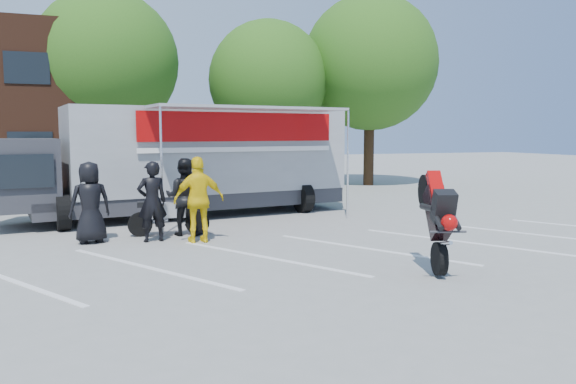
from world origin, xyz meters
TOP-DOWN VIEW (x-y plane):
  - ground at (0.00, 0.00)m, footprint 100.00×100.00m
  - parking_bay_lines at (0.00, 1.00)m, footprint 18.09×13.33m
  - tree_left at (-2.00, 16.00)m, footprint 6.12×6.12m
  - tree_mid at (5.00, 15.00)m, footprint 5.44×5.44m
  - tree_right at (10.00, 14.50)m, footprint 6.46×6.46m
  - transporter_truck at (0.02, 7.43)m, footprint 10.91×6.28m
  - parked_motorcycle at (-1.29, 4.27)m, footprint 2.12×1.01m
  - stunt_bike_rider at (2.75, -0.92)m, footprint 1.29×1.86m
  - spectator_leather_a at (-3.14, 3.96)m, footprint 1.03×0.77m
  - spectator_leather_b at (-1.77, 3.61)m, footprint 0.74×0.53m
  - spectator_leather_c at (-0.92, 4.19)m, footprint 1.15×1.03m
  - spectator_hivis at (-0.76, 3.12)m, footprint 1.19×0.52m

SIDE VIEW (x-z plane):
  - ground at x=0.00m, z-range 0.00..0.00m
  - transporter_truck at x=0.02m, z-range -1.65..1.65m
  - parked_motorcycle at x=-1.29m, z-range -0.53..0.53m
  - stunt_bike_rider at x=2.75m, z-range -1.00..1.00m
  - parking_bay_lines at x=0.00m, z-range 0.00..0.01m
  - spectator_leather_b at x=-1.77m, z-range 0.00..1.90m
  - spectator_leather_a at x=-3.14m, z-range 0.00..1.90m
  - spectator_leather_c at x=-0.92m, z-range 0.00..1.93m
  - spectator_hivis at x=-0.76m, z-range 0.00..2.01m
  - tree_mid at x=5.00m, z-range 1.10..8.78m
  - tree_left at x=-2.00m, z-range 1.25..9.89m
  - tree_right at x=10.00m, z-range 1.32..10.44m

